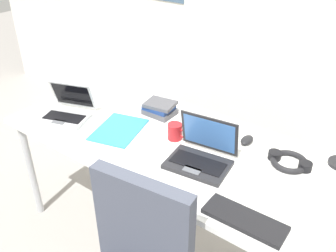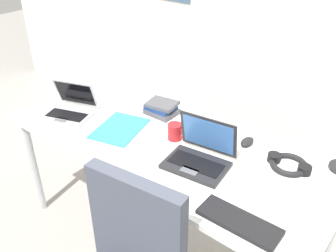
# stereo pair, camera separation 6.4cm
# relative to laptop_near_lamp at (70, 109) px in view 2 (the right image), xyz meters

# --- Properties ---
(ground_plane) EXTENTS (12.00, 12.00, 0.00)m
(ground_plane) POSITION_rel_laptop_near_lamp_xyz_m (0.61, 0.16, -0.78)
(ground_plane) COLOR gray
(desk) EXTENTS (1.80, 0.80, 0.74)m
(desk) POSITION_rel_laptop_near_lamp_xyz_m (0.61, 0.16, -0.10)
(desk) COLOR white
(desk) RESTS_ON ground_plane
(laptop_near_lamp) EXTENTS (0.33, 0.31, 0.19)m
(laptop_near_lamp) POSITION_rel_laptop_near_lamp_xyz_m (0.00, 0.00, 0.00)
(laptop_near_lamp) COLOR #B7BABC
(laptop_near_lamp) RESTS_ON desk
(laptop_front_left) EXTENTS (0.32, 0.28, 0.22)m
(laptop_front_left) POSITION_rel_laptop_near_lamp_xyz_m (0.86, 0.09, 0.00)
(laptop_front_left) COLOR #232326
(laptop_front_left) RESTS_ON desk
(external_keyboard) EXTENTS (0.33, 0.12, 0.02)m
(external_keyboard) POSITION_rel_laptop_near_lamp_xyz_m (1.20, -0.13, -0.03)
(external_keyboard) COLOR black
(external_keyboard) RESTS_ON desk
(computer_mouse) EXTENTS (0.06, 0.10, 0.03)m
(computer_mouse) POSITION_rel_laptop_near_lamp_xyz_m (0.96, 0.38, -0.02)
(computer_mouse) COLOR black
(computer_mouse) RESTS_ON desk
(cell_phone) EXTENTS (0.13, 0.15, 0.01)m
(cell_phone) POSITION_rel_laptop_near_lamp_xyz_m (0.70, 0.34, -0.04)
(cell_phone) COLOR black
(cell_phone) RESTS_ON desk
(headphones) EXTENTS (0.21, 0.18, 0.04)m
(headphones) POSITION_rel_laptop_near_lamp_xyz_m (1.21, 0.33, -0.03)
(headphones) COLOR black
(headphones) RESTS_ON desk
(book_stack) EXTENTS (0.19, 0.16, 0.08)m
(book_stack) POSITION_rel_laptop_near_lamp_xyz_m (0.41, 0.35, -0.00)
(book_stack) COLOR #4C4C51
(book_stack) RESTS_ON desk
(paper_folder_back_left) EXTENTS (0.30, 0.36, 0.01)m
(paper_folder_back_left) POSITION_rel_laptop_near_lamp_xyz_m (0.34, 0.07, -0.04)
(paper_folder_back_left) COLOR #338CC6
(paper_folder_back_left) RESTS_ON desk
(coffee_mug) EXTENTS (0.11, 0.08, 0.09)m
(coffee_mug) POSITION_rel_laptop_near_lamp_xyz_m (0.64, 0.19, 0.00)
(coffee_mug) COLOR #B21E23
(coffee_mug) RESTS_ON desk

